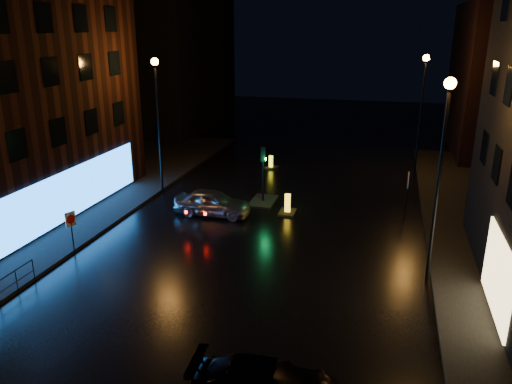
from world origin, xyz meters
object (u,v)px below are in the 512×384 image
traffic_signal (263,194)px  bollard_far (271,165)px  road_sign_left (71,223)px  bollard_near (287,209)px  road_sign_right (408,184)px  silver_hatchback (213,202)px

traffic_signal → bollard_far: traffic_signal is taller
bollard_far → road_sign_left: size_ratio=0.60×
traffic_signal → bollard_near: size_ratio=2.58×
bollard_far → traffic_signal: bearing=-62.2°
bollard_near → road_sign_right: (6.45, 1.42, 1.60)m
bollard_far → road_sign_left: 17.80m
silver_hatchback → road_sign_left: 8.00m
silver_hatchback → bollard_near: size_ratio=3.20×
traffic_signal → silver_hatchback: 3.56m
bollard_far → road_sign_right: 12.35m
bollard_near → bollard_far: bearing=107.7°
silver_hatchback → road_sign_left: (-4.47, -6.58, 0.85)m
bollard_near → road_sign_right: road_sign_right is taller
traffic_signal → road_sign_right: 8.37m
traffic_signal → bollard_near: bearing=-39.2°
traffic_signal → road_sign_left: bearing=-125.6°
traffic_signal → bollard_far: 7.69m
bollard_near → bollard_far: size_ratio=1.06×
traffic_signal → bollard_near: (1.80, -1.47, -0.25)m
bollard_near → road_sign_left: road_sign_left is taller
bollard_far → road_sign_right: (9.58, -7.62, 1.65)m
silver_hatchback → road_sign_left: bearing=145.5°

